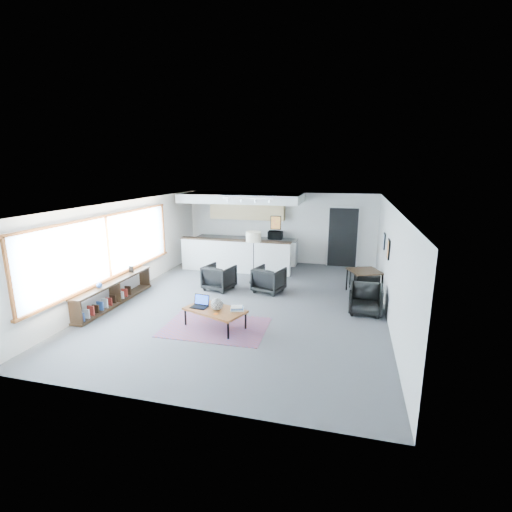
% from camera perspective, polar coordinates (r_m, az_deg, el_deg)
% --- Properties ---
extents(room, '(7.02, 9.02, 2.62)m').
position_cam_1_polar(room, '(9.55, -1.36, 0.21)').
color(room, '#4B4B4D').
rests_on(room, ground).
extents(window, '(0.10, 5.95, 1.66)m').
position_cam_1_polar(window, '(10.23, -21.83, 1.02)').
color(window, '#8CBFFF').
rests_on(window, room).
extents(console, '(0.35, 3.00, 0.80)m').
position_cam_1_polar(console, '(10.31, -21.03, -5.33)').
color(console, black).
rests_on(console, floor).
extents(kitchenette, '(4.20, 1.96, 2.60)m').
position_cam_1_polar(kitchenette, '(13.36, -2.02, 4.38)').
color(kitchenette, white).
rests_on(kitchenette, floor).
extents(doorway, '(1.10, 0.12, 2.15)m').
position_cam_1_polar(doorway, '(13.58, 13.20, 2.89)').
color(doorway, black).
rests_on(doorway, room).
extents(track_light, '(1.60, 0.07, 0.15)m').
position_cam_1_polar(track_light, '(11.61, -1.26, 8.73)').
color(track_light, silver).
rests_on(track_light, room).
extents(wall_art_lower, '(0.03, 0.38, 0.48)m').
position_cam_1_polar(wall_art_lower, '(9.59, 19.70, 1.00)').
color(wall_art_lower, black).
rests_on(wall_art_lower, room).
extents(wall_art_upper, '(0.03, 0.34, 0.44)m').
position_cam_1_polar(wall_art_upper, '(10.87, 19.10, 2.18)').
color(wall_art_upper, black).
rests_on(wall_art_upper, room).
extents(kilim_rug, '(2.32, 1.61, 0.01)m').
position_cam_1_polar(kilim_rug, '(8.50, -6.26, -10.81)').
color(kilim_rug, '#60354B').
rests_on(kilim_rug, floor).
extents(coffee_table, '(1.50, 1.13, 0.44)m').
position_cam_1_polar(coffee_table, '(8.35, -6.33, -8.33)').
color(coffee_table, brown).
rests_on(coffee_table, floor).
extents(laptop, '(0.39, 0.33, 0.26)m').
position_cam_1_polar(laptop, '(8.51, -8.52, -7.20)').
color(laptop, black).
rests_on(laptop, coffee_table).
extents(ceramic_pot, '(0.27, 0.27, 0.27)m').
position_cam_1_polar(ceramic_pot, '(8.23, -6.05, -7.39)').
color(ceramic_pot, gray).
rests_on(ceramic_pot, coffee_table).
extents(book_stack, '(0.35, 0.31, 0.09)m').
position_cam_1_polar(book_stack, '(8.22, -2.92, -8.05)').
color(book_stack, silver).
rests_on(book_stack, coffee_table).
extents(coaster, '(0.11, 0.11, 0.01)m').
position_cam_1_polar(coaster, '(8.07, -6.19, -8.85)').
color(coaster, '#E5590C').
rests_on(coaster, coffee_table).
extents(armchair_left, '(0.92, 0.89, 0.80)m').
position_cam_1_polar(armchair_left, '(10.87, -5.70, -3.10)').
color(armchair_left, black).
rests_on(armchair_left, floor).
extents(armchair_right, '(0.94, 0.91, 0.80)m').
position_cam_1_polar(armchair_right, '(10.61, 2.01, -3.46)').
color(armchair_right, black).
rests_on(armchair_right, floor).
extents(floor_lamp, '(0.51, 0.51, 1.61)m').
position_cam_1_polar(floor_lamp, '(11.17, -0.38, 2.70)').
color(floor_lamp, black).
rests_on(floor_lamp, floor).
extents(dining_table, '(1.06, 1.06, 0.68)m').
position_cam_1_polar(dining_table, '(10.84, 16.36, -2.45)').
color(dining_table, black).
rests_on(dining_table, floor).
extents(dining_chair_near, '(0.67, 0.63, 0.67)m').
position_cam_1_polar(dining_chair_near, '(9.48, 16.50, -6.54)').
color(dining_chair_near, black).
rests_on(dining_chair_near, floor).
extents(dining_chair_far, '(0.69, 0.66, 0.62)m').
position_cam_1_polar(dining_chair_far, '(10.92, 16.26, -4.02)').
color(dining_chair_far, black).
rests_on(dining_chair_far, floor).
extents(microwave, '(0.53, 0.30, 0.36)m').
position_cam_1_polar(microwave, '(13.57, 3.00, 3.36)').
color(microwave, black).
rests_on(microwave, kitchenette).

